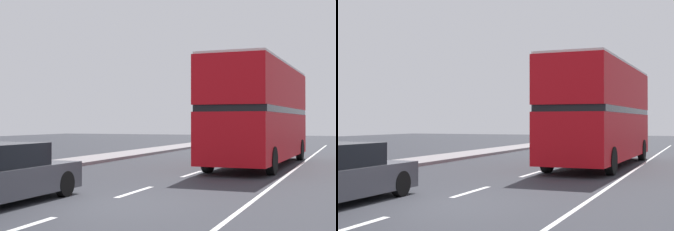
# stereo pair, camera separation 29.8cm
# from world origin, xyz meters

# --- Properties ---
(ground_plane) EXTENTS (75.43, 120.00, 0.10)m
(ground_plane) POSITION_xyz_m (0.00, 0.00, -0.05)
(ground_plane) COLOR #2D2E35
(lane_paint_markings) EXTENTS (3.39, 46.00, 0.01)m
(lane_paint_markings) POSITION_xyz_m (2.03, 8.33, 0.00)
(lane_paint_markings) COLOR silver
(lane_paint_markings) RESTS_ON ground
(double_decker_bus_red) EXTENTS (2.85, 10.54, 4.28)m
(double_decker_bus_red) POSITION_xyz_m (1.66, 11.49, 2.29)
(double_decker_bus_red) COLOR red
(double_decker_bus_red) RESTS_ON ground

